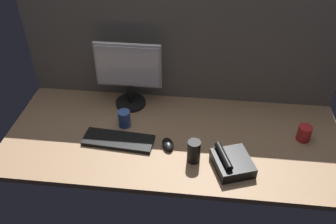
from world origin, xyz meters
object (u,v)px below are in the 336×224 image
object	(u,v)px
mug_ceramic_blue	(124,119)
mouse	(168,144)
mug_black_travel	(194,151)
desk_phone	(232,163)
mug_red_plastic	(304,133)
keyboard	(118,140)
monitor	(129,73)

from	to	relation	value
mug_ceramic_blue	mouse	bearing A→B (deg)	-29.34
mug_black_travel	desk_phone	size ratio (longest dim) A/B	0.51
mug_black_travel	desk_phone	bearing A→B (deg)	-8.37
mouse	mug_red_plastic	size ratio (longest dim) A/B	1.13
keyboard	desk_phone	size ratio (longest dim) A/B	1.57
monitor	mug_red_plastic	xyz separation A→B (cm)	(96.90, -21.47, -17.15)
monitor	mug_black_travel	distance (cm)	61.03
keyboard	mug_black_travel	bearing A→B (deg)	-8.72
mouse	desk_phone	bearing A→B (deg)	-37.88
keyboard	mug_red_plastic	size ratio (longest dim) A/B	4.35
mug_ceramic_blue	desk_phone	size ratio (longest dim) A/B	0.40
mouse	desk_phone	size ratio (longest dim) A/B	0.41
monitor	desk_phone	distance (cm)	76.81
monitor	desk_phone	bearing A→B (deg)	-38.25
mouse	mug_black_travel	xyz separation A→B (cm)	(13.73, -8.33, 4.36)
keyboard	mug_black_travel	size ratio (longest dim) A/B	3.05
mug_black_travel	monitor	bearing A→B (deg)	132.63
mug_ceramic_blue	desk_phone	distance (cm)	63.39
mug_ceramic_blue	desk_phone	xyz separation A→B (cm)	(58.01, -25.49, -1.55)
mouse	desk_phone	world-z (taller)	desk_phone
monitor	keyboard	distance (cm)	39.95
mug_red_plastic	desk_phone	bearing A→B (deg)	-147.16
mouse	mug_ceramic_blue	size ratio (longest dim) A/B	1.01
keyboard	mug_red_plastic	distance (cm)	97.81
keyboard	mug_red_plastic	xyz separation A→B (cm)	(96.90, 12.88, 3.26)
monitor	mug_red_plastic	world-z (taller)	monitor
keyboard	desk_phone	bearing A→B (deg)	-7.32
desk_phone	keyboard	bearing A→B (deg)	168.57
mouse	mug_red_plastic	xyz separation A→B (cm)	(70.63, 13.66, 2.56)
monitor	mug_black_travel	size ratio (longest dim) A/B	3.25
keyboard	desk_phone	distance (cm)	59.83
mouse	mug_ceramic_blue	xyz separation A→B (cm)	(-25.68, 14.43, 3.03)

